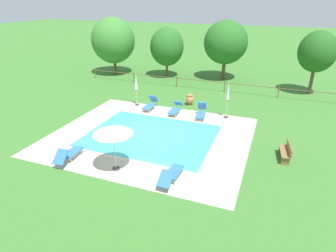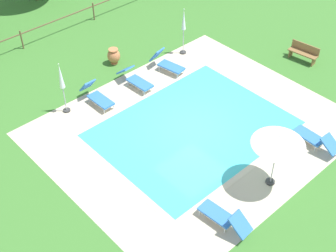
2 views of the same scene
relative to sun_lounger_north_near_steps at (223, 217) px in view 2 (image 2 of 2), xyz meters
The scene contains 15 objects.
ground_plane 5.04m from the sun_lounger_north_near_steps, 56.68° to the left, with size 160.00×160.00×0.00m, color #3D752D.
pool_deck_paving 5.04m from the sun_lounger_north_near_steps, 56.68° to the left, with size 11.94×10.19×0.01m, color beige.
swimming_pool_water 5.04m from the sun_lounger_north_near_steps, 56.68° to the left, with size 7.73×5.97×0.01m, color #42CCD6.
pool_coping_rim 5.04m from the sun_lounger_north_near_steps, 56.68° to the left, with size 8.21×6.45×0.01m.
sun_lounger_north_near_steps is the anchor object (origin of this frame).
sun_lounger_north_mid 8.45m from the sun_lounger_north_near_steps, 84.18° to the left, with size 0.63×1.88×0.98m.
sun_lounger_north_far 8.76m from the sun_lounger_north_near_steps, 70.21° to the left, with size 0.70×2.02×0.85m.
sun_lounger_north_end 5.66m from the sun_lounger_north_near_steps, ahead, with size 0.67×2.05×0.80m.
sun_lounger_south_near_corner 9.57m from the sun_lounger_north_near_steps, 59.01° to the left, with size 0.90×1.89×1.02m.
patio_umbrella_open_foreground 3.25m from the sun_lounger_north_near_steps, ahead, with size 1.92×1.92×2.36m.
patio_umbrella_closed_row_west 8.96m from the sun_lounger_north_near_steps, 93.22° to the left, with size 0.32×0.32×2.50m.
patio_umbrella_closed_row_mid_west 11.06m from the sun_lounger_north_near_steps, 53.13° to the left, with size 0.32×0.32×2.51m.
wooden_bench_lawn_side 11.40m from the sun_lounger_north_near_steps, 21.75° to the left, with size 0.64×1.55×0.87m.
terracotta_urn_near_fence 10.98m from the sun_lounger_north_near_steps, 72.03° to the left, with size 0.64×0.64×0.83m.
perimeter_fence 15.10m from the sun_lounger_north_near_steps, 78.42° to the left, with size 22.93×0.08×1.05m.
Camera 2 is at (-11.06, -10.43, 13.33)m, focal length 51.01 mm.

